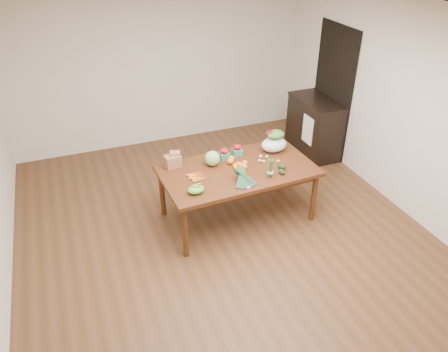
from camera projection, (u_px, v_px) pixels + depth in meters
name	position (u px, v px, depth m)	size (l,w,h in m)	color
floor	(225.00, 238.00, 5.51)	(6.00, 6.00, 0.00)	brown
ceiling	(226.00, 15.00, 4.10)	(5.00, 6.00, 0.02)	white
room_walls	(226.00, 143.00, 4.81)	(5.02, 6.02, 2.70)	silver
dining_table	(237.00, 193.00, 5.70)	(1.93, 1.07, 0.75)	#4F2312
doorway_dark	(333.00, 92.00, 7.01)	(0.02, 1.00, 2.10)	black
cabinet	(314.00, 127.00, 7.24)	(0.52, 1.02, 0.94)	black
dish_towel	(308.00, 130.00, 6.95)	(0.02, 0.28, 0.45)	white
paper_bag	(173.00, 160.00, 5.51)	(0.26, 0.22, 0.19)	#986044
cabbage	(212.00, 158.00, 5.54)	(0.20, 0.20, 0.20)	#9ABF6E
strawberry_basket_a	(224.00, 154.00, 5.72)	(0.12, 0.12, 0.11)	red
strawberry_basket_b	(237.00, 150.00, 5.81)	(0.12, 0.12, 0.11)	red
orange_a	(230.00, 161.00, 5.59)	(0.09, 0.09, 0.09)	orange
orange_b	(232.00, 158.00, 5.67)	(0.07, 0.07, 0.07)	#FF9F0F
orange_c	(245.00, 163.00, 5.55)	(0.08, 0.08, 0.08)	#ED580E
mandarin_cluster	(239.00, 165.00, 5.49)	(0.18, 0.18, 0.09)	#F9580F
carrots	(197.00, 177.00, 5.32)	(0.22, 0.22, 0.03)	orange
snap_pea_bag	(196.00, 190.00, 5.01)	(0.20, 0.15, 0.09)	green
kale_bunch	(245.00, 179.00, 5.15)	(0.32, 0.40, 0.16)	#15311F
asparagus_bundle	(270.00, 168.00, 5.28)	(0.08, 0.08, 0.25)	#537535
potato_a	(260.00, 161.00, 5.64)	(0.05, 0.05, 0.05)	#D1BE78
potato_b	(264.00, 161.00, 5.63)	(0.04, 0.04, 0.04)	#D2C679
potato_c	(267.00, 157.00, 5.74)	(0.05, 0.04, 0.04)	tan
potato_d	(261.00, 157.00, 5.74)	(0.05, 0.05, 0.04)	tan
potato_e	(278.00, 161.00, 5.63)	(0.05, 0.04, 0.04)	tan
avocado_a	(282.00, 172.00, 5.38)	(0.06, 0.10, 0.06)	black
avocado_b	(282.00, 166.00, 5.48)	(0.08, 0.11, 0.08)	black
salad_bag	(274.00, 142.00, 5.84)	(0.35, 0.26, 0.27)	white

